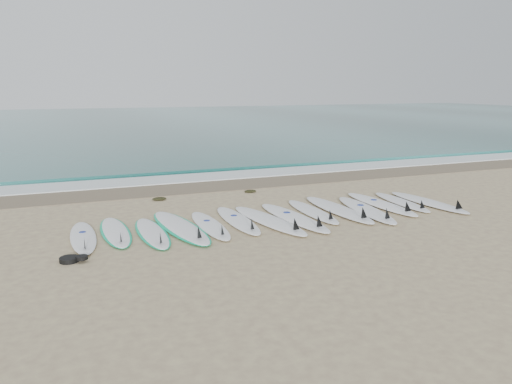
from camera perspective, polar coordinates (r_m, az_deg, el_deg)
name	(u,v)px	position (r m, az deg, el deg)	size (l,w,h in m)	color
ground	(277,219)	(11.10, 2.44, -3.06)	(120.00, 120.00, 0.00)	tan
ocean	(112,122)	(42.58, -16.11, 7.67)	(120.00, 55.00, 0.03)	#246461
wet_sand_band	(220,185)	(14.83, -4.11, 0.79)	(120.00, 1.80, 0.01)	#6E5E49
foam_band	(207,177)	(16.14, -5.65, 1.73)	(120.00, 1.40, 0.04)	silver
wave_crest	(195,169)	(17.56, -7.04, 2.63)	(120.00, 1.00, 0.10)	#246461
surfboard_0	(83,237)	(10.12, -19.15, -4.93)	(0.52, 2.32, 0.30)	white
surfboard_1	(116,232)	(10.34, -15.75, -4.39)	(0.57, 2.32, 0.29)	white
surfboard_2	(152,233)	(10.09, -11.76, -4.59)	(0.57, 2.33, 0.30)	white
surfboard_3	(181,227)	(10.36, -8.58, -3.98)	(1.00, 2.93, 0.36)	white
surfboard_4	(211,225)	(10.41, -5.21, -3.82)	(0.52, 2.39, 0.30)	white
surfboard_5	(238,220)	(10.76, -2.03, -3.24)	(0.57, 2.51, 0.32)	white
surfboard_6	(270,220)	(10.72, 1.63, -3.26)	(0.98, 2.86, 0.36)	white
surfboard_7	(295,217)	(10.98, 4.46, -2.92)	(0.79, 2.84, 0.36)	white
surfboard_8	(313,212)	(11.57, 6.56, -2.23)	(0.60, 2.45, 0.31)	white
surfboard_9	(339,209)	(11.81, 9.50, -1.97)	(0.61, 2.88, 0.37)	white
surfboard_10	(367,210)	(11.91, 12.58, -1.99)	(0.95, 2.82, 0.35)	white
surfboard_11	(382,204)	(12.58, 14.22, -1.33)	(0.59, 2.73, 0.35)	white
surfboard_12	(403,202)	(12.96, 16.41, -1.11)	(0.67, 2.35, 0.30)	white
surfboard_13	(430,202)	(13.12, 19.26, -1.11)	(0.67, 2.67, 0.34)	white
seaweed_near	(159,199)	(13.12, -11.00, -0.76)	(0.37, 0.29, 0.07)	black
seaweed_far	(250,191)	(13.82, -0.65, 0.10)	(0.34, 0.26, 0.07)	black
leash_coil	(72,259)	(8.96, -20.28, -7.20)	(0.46, 0.36, 0.11)	black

